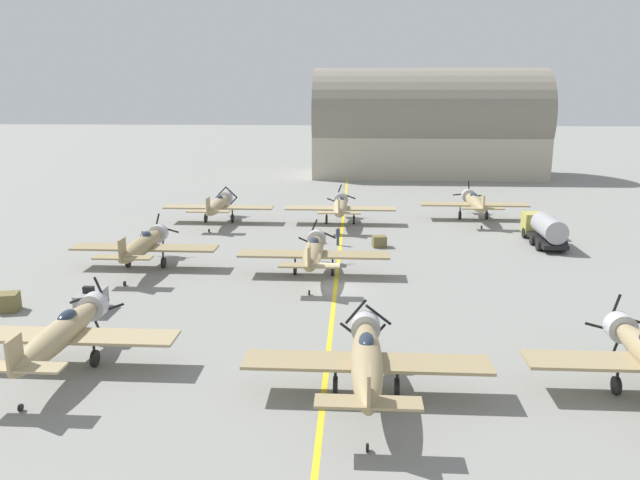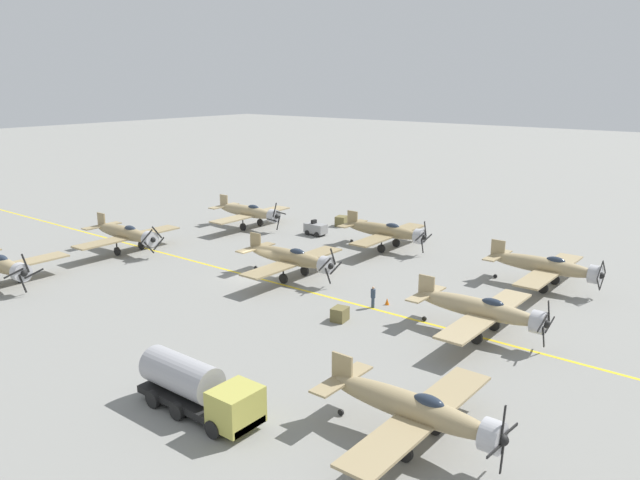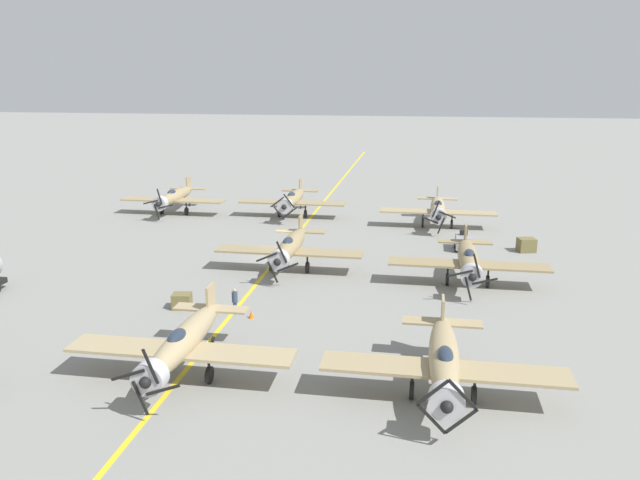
# 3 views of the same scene
# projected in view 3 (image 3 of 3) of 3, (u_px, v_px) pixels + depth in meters

# --- Properties ---
(ground_plane) EXTENTS (400.00, 400.00, 0.00)m
(ground_plane) POSITION_uv_depth(u_px,v_px,m) (277.00, 259.00, 54.52)
(ground_plane) COLOR gray
(taxiway_stripe) EXTENTS (0.30, 160.00, 0.01)m
(taxiway_stripe) POSITION_uv_depth(u_px,v_px,m) (277.00, 259.00, 54.52)
(taxiway_stripe) COLOR yellow
(taxiway_stripe) RESTS_ON ground
(airplane_near_left) EXTENTS (12.00, 9.98, 3.72)m
(airplane_near_left) POSITION_uv_depth(u_px,v_px,m) (438.00, 208.00, 65.39)
(airplane_near_left) COLOR tan
(airplane_near_left) RESTS_ON ground
(airplane_far_left) EXTENTS (12.00, 9.98, 3.65)m
(airplane_far_left) POSITION_uv_depth(u_px,v_px,m) (444.00, 361.00, 30.49)
(airplane_far_left) COLOR tan
(airplane_far_left) RESTS_ON ground
(airplane_near_center) EXTENTS (12.00, 9.98, 3.65)m
(airplane_near_center) POSITION_uv_depth(u_px,v_px,m) (293.00, 199.00, 70.18)
(airplane_near_center) COLOR #9B875E
(airplane_near_center) RESTS_ON ground
(airplane_near_right) EXTENTS (12.00, 9.98, 3.76)m
(airplane_near_right) POSITION_uv_depth(u_px,v_px,m) (174.00, 197.00, 71.60)
(airplane_near_right) COLOR tan
(airplane_near_right) RESTS_ON ground
(airplane_mid_left) EXTENTS (12.00, 9.98, 3.75)m
(airplane_mid_left) POSITION_uv_depth(u_px,v_px,m) (468.00, 259.00, 47.26)
(airplane_mid_left) COLOR #968158
(airplane_mid_left) RESTS_ON ground
(airplane_far_center) EXTENTS (12.00, 9.98, 3.72)m
(airplane_far_center) POSITION_uv_depth(u_px,v_px,m) (183.00, 342.00, 32.57)
(airplane_far_center) COLOR tan
(airplane_far_center) RESTS_ON ground
(airplane_mid_center) EXTENTS (12.00, 9.98, 3.68)m
(airplane_mid_center) POSITION_uv_depth(u_px,v_px,m) (290.00, 247.00, 50.75)
(airplane_mid_center) COLOR #99845C
(airplane_mid_center) RESTS_ON ground
(tow_tractor) EXTENTS (1.57, 2.60, 1.79)m
(tow_tractor) POSITION_uv_depth(u_px,v_px,m) (463.00, 242.00, 57.06)
(tow_tractor) COLOR gray
(tow_tractor) RESTS_ON ground
(ground_crew_walking) EXTENTS (0.39, 0.39, 1.79)m
(ground_crew_walking) POSITION_uv_depth(u_px,v_px,m) (235.00, 300.00, 41.65)
(ground_crew_walking) COLOR #334256
(ground_crew_walking) RESTS_ON ground
(supply_crate_by_tanker) EXTENTS (1.75, 1.56, 1.24)m
(supply_crate_by_tanker) POSITION_uv_depth(u_px,v_px,m) (526.00, 245.00, 56.56)
(supply_crate_by_tanker) COLOR brown
(supply_crate_by_tanker) RESTS_ON ground
(supply_crate_mid_lane) EXTENTS (1.41, 1.24, 1.05)m
(supply_crate_mid_lane) POSITION_uv_depth(u_px,v_px,m) (182.00, 301.00, 42.78)
(supply_crate_mid_lane) COLOR brown
(supply_crate_mid_lane) RESTS_ON ground
(traffic_cone) EXTENTS (0.36, 0.36, 0.55)m
(traffic_cone) POSITION_uv_depth(u_px,v_px,m) (251.00, 314.00, 41.11)
(traffic_cone) COLOR orange
(traffic_cone) RESTS_ON ground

